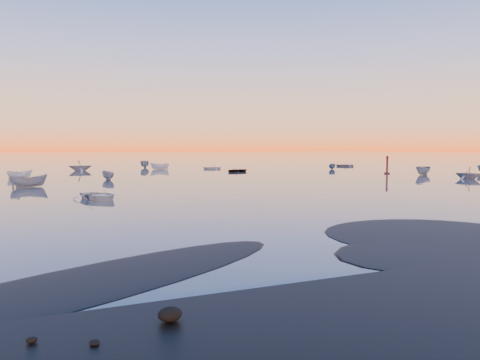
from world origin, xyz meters
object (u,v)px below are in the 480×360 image
boat_near_center (29,187)px  channel_marker (387,166)px  boat_near_left (99,199)px  boat_near_right (468,179)px

boat_near_center → channel_marker: bearing=-90.9°
boat_near_left → boat_near_center: boat_near_center is taller
boat_near_center → channel_marker: (52.59, 4.50, 1.23)m
boat_near_right → boat_near_left: bearing=-12.4°
boat_near_right → boat_near_center: bearing=-29.4°
boat_near_right → channel_marker: channel_marker is taller
boat_near_left → boat_near_right: boat_near_right is taller
boat_near_center → channel_marker: size_ratio=1.22×
channel_marker → boat_near_right: bearing=-85.3°
boat_near_center → boat_near_right: (53.77, -9.91, 0.00)m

